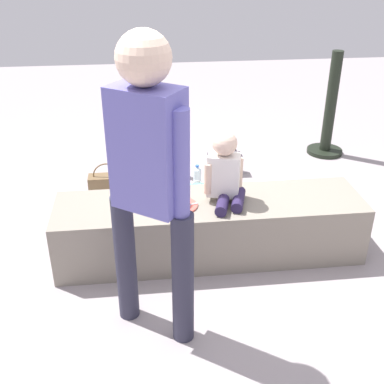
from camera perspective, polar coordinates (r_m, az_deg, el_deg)
ground_plane at (r=3.42m, az=2.06°, el=-7.27°), size 12.00×12.00×0.00m
concrete_ledge at (r=3.30m, az=2.12°, el=-4.31°), size 2.07×0.52×0.42m
child_seated at (r=3.12m, az=3.98°, el=2.45°), size 0.29×0.35×0.48m
adult_standing at (r=2.31m, az=-5.19°, el=2.74°), size 0.42×0.36×1.64m
cake_plate at (r=3.13m, az=-1.34°, el=-1.38°), size 0.22×0.22×0.07m
gift_bag at (r=3.69m, az=1.32°, el=-1.38°), size 0.22×0.09×0.36m
railing_post at (r=5.06m, az=16.02°, el=8.55°), size 0.36×0.36×1.04m
water_bottle_near_gift at (r=4.43m, az=-0.75°, el=3.02°), size 0.07×0.07×0.23m
water_bottle_far_side at (r=4.31m, az=0.62°, el=1.98°), size 0.07×0.07×0.19m
cake_box_white at (r=4.22m, az=10.34°, el=0.55°), size 0.34×0.33×0.12m
handbag_black_leather at (r=4.52m, az=3.90°, el=3.46°), size 0.31×0.12×0.31m
handbag_brown_canvas at (r=4.12m, az=-10.02°, el=0.68°), size 0.31×0.14×0.33m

